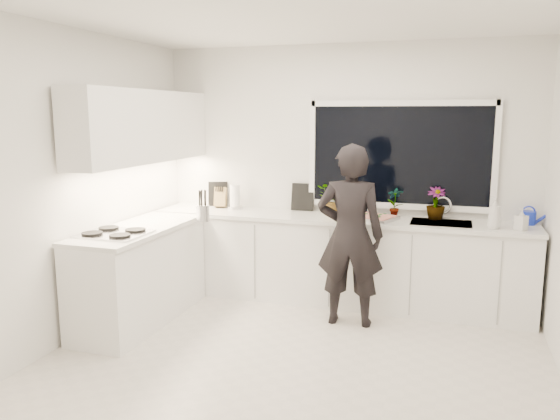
% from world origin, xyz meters
% --- Properties ---
extents(floor, '(4.00, 3.50, 0.02)m').
position_xyz_m(floor, '(0.00, 0.00, -0.01)').
color(floor, beige).
rests_on(floor, ground).
extents(wall_back, '(4.00, 0.02, 2.70)m').
position_xyz_m(wall_back, '(0.00, 1.76, 1.35)').
color(wall_back, white).
rests_on(wall_back, ground).
extents(wall_left, '(0.02, 3.50, 2.70)m').
position_xyz_m(wall_left, '(-2.01, 0.00, 1.35)').
color(wall_left, white).
rests_on(wall_left, ground).
extents(ceiling, '(4.00, 3.50, 0.02)m').
position_xyz_m(ceiling, '(0.00, 0.00, 2.71)').
color(ceiling, white).
rests_on(ceiling, wall_back).
extents(window, '(1.80, 0.02, 1.00)m').
position_xyz_m(window, '(0.60, 1.73, 1.55)').
color(window, black).
rests_on(window, wall_back).
extents(base_cabinets_back, '(3.92, 0.58, 0.88)m').
position_xyz_m(base_cabinets_back, '(0.00, 1.45, 0.44)').
color(base_cabinets_back, white).
rests_on(base_cabinets_back, floor).
extents(base_cabinets_left, '(0.58, 1.60, 0.88)m').
position_xyz_m(base_cabinets_left, '(-1.67, 0.35, 0.44)').
color(base_cabinets_left, white).
rests_on(base_cabinets_left, floor).
extents(countertop_back, '(3.94, 0.62, 0.04)m').
position_xyz_m(countertop_back, '(0.00, 1.44, 0.90)').
color(countertop_back, silver).
rests_on(countertop_back, base_cabinets_back).
extents(countertop_left, '(0.62, 1.60, 0.04)m').
position_xyz_m(countertop_left, '(-1.67, 0.35, 0.90)').
color(countertop_left, silver).
rests_on(countertop_left, base_cabinets_left).
extents(upper_cabinets, '(0.34, 2.10, 0.70)m').
position_xyz_m(upper_cabinets, '(-1.79, 0.70, 1.85)').
color(upper_cabinets, white).
rests_on(upper_cabinets, wall_left).
extents(sink, '(0.58, 0.42, 0.14)m').
position_xyz_m(sink, '(1.05, 1.45, 0.87)').
color(sink, silver).
rests_on(sink, countertop_back).
extents(faucet, '(0.03, 0.03, 0.22)m').
position_xyz_m(faucet, '(1.05, 1.65, 1.03)').
color(faucet, silver).
rests_on(faucet, countertop_back).
extents(stovetop, '(0.56, 0.48, 0.03)m').
position_xyz_m(stovetop, '(-1.69, -0.00, 0.94)').
color(stovetop, black).
rests_on(stovetop, countertop_left).
extents(person, '(0.65, 0.45, 1.71)m').
position_xyz_m(person, '(0.25, 0.88, 0.86)').
color(person, black).
rests_on(person, floor).
extents(pizza_tray, '(0.58, 0.50, 0.03)m').
position_xyz_m(pizza_tray, '(0.36, 1.42, 0.94)').
color(pizza_tray, silver).
rests_on(pizza_tray, countertop_back).
extents(pizza, '(0.53, 0.45, 0.01)m').
position_xyz_m(pizza, '(0.36, 1.42, 0.95)').
color(pizza, red).
rests_on(pizza, pizza_tray).
extents(watering_can, '(0.16, 0.16, 0.13)m').
position_xyz_m(watering_can, '(1.85, 1.61, 0.98)').
color(watering_can, '#1328B6').
rests_on(watering_can, countertop_back).
extents(paper_towel_roll, '(0.12, 0.12, 0.26)m').
position_xyz_m(paper_towel_roll, '(-1.18, 1.55, 1.05)').
color(paper_towel_roll, white).
rests_on(paper_towel_roll, countertop_back).
extents(knife_block, '(0.15, 0.12, 0.22)m').
position_xyz_m(knife_block, '(-1.37, 1.59, 1.03)').
color(knife_block, '#926244').
rests_on(knife_block, countertop_back).
extents(utensil_crock, '(0.17, 0.17, 0.16)m').
position_xyz_m(utensil_crock, '(-1.21, 0.80, 1.00)').
color(utensil_crock, '#AEAFB3').
rests_on(utensil_crock, countertop_left).
extents(picture_frame_large, '(0.22, 0.09, 0.28)m').
position_xyz_m(picture_frame_large, '(-1.45, 1.69, 1.06)').
color(picture_frame_large, black).
rests_on(picture_frame_large, countertop_back).
extents(picture_frame_small, '(0.25, 0.02, 0.30)m').
position_xyz_m(picture_frame_small, '(-0.43, 1.69, 1.07)').
color(picture_frame_small, black).
rests_on(picture_frame_small, countertop_back).
extents(herb_plants, '(1.36, 0.36, 0.33)m').
position_xyz_m(herb_plants, '(0.33, 1.61, 1.07)').
color(herb_plants, '#26662D').
rests_on(herb_plants, countertop_back).
extents(soap_bottles, '(0.38, 0.16, 0.30)m').
position_xyz_m(soap_bottles, '(1.59, 1.30, 1.06)').
color(soap_bottles, '#D8BF66').
rests_on(soap_bottles, countertop_back).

